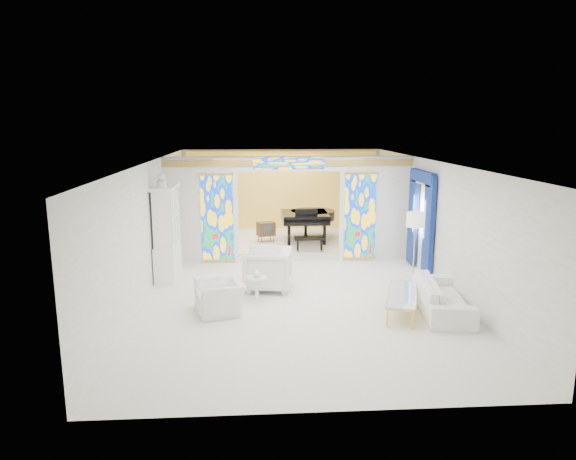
{
  "coord_description": "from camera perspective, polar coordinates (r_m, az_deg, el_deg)",
  "views": [
    {
      "loc": [
        -0.96,
        -12.36,
        3.89
      ],
      "look_at": [
        -0.15,
        0.2,
        1.28
      ],
      "focal_mm": 32.0,
      "sensor_mm": 36.0,
      "label": 1
    }
  ],
  "objects": [
    {
      "name": "coffee_table",
      "position": [
        11.08,
        12.6,
        -7.03
      ],
      "size": [
        1.14,
        1.97,
        0.42
      ],
      "rotation": [
        0.0,
        0.0,
        -0.32
      ],
      "color": "white",
      "rests_on": "floor"
    },
    {
      "name": "alcove_platform",
      "position": [
        16.92,
        -0.36,
        -1.26
      ],
      "size": [
        6.8,
        3.8,
        0.18
      ],
      "primitive_type": "cube",
      "color": "white",
      "rests_on": "floor"
    },
    {
      "name": "stained_glass_right",
      "position": [
        14.79,
        8.02,
        1.51
      ],
      "size": [
        0.9,
        0.04,
        2.4
      ],
      "primitive_type": "cube",
      "color": "gold",
      "rests_on": "partition_wall"
    },
    {
      "name": "floor_lamp",
      "position": [
        12.81,
        13.97,
        0.75
      ],
      "size": [
        0.48,
        0.48,
        1.79
      ],
      "rotation": [
        0.0,
        0.0,
        0.09
      ],
      "color": "gold",
      "rests_on": "floor"
    },
    {
      "name": "china_cabinet",
      "position": [
        13.43,
        -13.31,
        -0.3
      ],
      "size": [
        0.56,
        1.46,
        2.72
      ],
      "color": "white",
      "rests_on": "floor"
    },
    {
      "name": "floor",
      "position": [
        12.99,
        0.7,
        -5.71
      ],
      "size": [
        12.0,
        12.0,
        0.0
      ],
      "primitive_type": "plane",
      "color": "white",
      "rests_on": "ground"
    },
    {
      "name": "wall_back",
      "position": [
        18.54,
        -0.71,
        4.31
      ],
      "size": [
        7.0,
        0.02,
        3.0
      ],
      "primitive_type": "cube",
      "color": "white",
      "rests_on": "floor"
    },
    {
      "name": "wall_front",
      "position": [
        6.86,
        4.61,
        -8.73
      ],
      "size": [
        7.0,
        0.02,
        3.0
      ],
      "primitive_type": "cube",
      "color": "white",
      "rests_on": "floor"
    },
    {
      "name": "wall_right",
      "position": [
        13.35,
        15.87,
        0.95
      ],
      "size": [
        0.02,
        12.0,
        3.0
      ],
      "primitive_type": "cube",
      "color": "white",
      "rests_on": "floor"
    },
    {
      "name": "blue_drapes",
      "position": [
        13.96,
        14.55,
        1.8
      ],
      "size": [
        0.14,
        1.85,
        2.65
      ],
      "color": "navy",
      "rests_on": "wall_right"
    },
    {
      "name": "grand_piano",
      "position": [
        16.66,
        2.29,
        1.48
      ],
      "size": [
        1.77,
        2.78,
        1.11
      ],
      "rotation": [
        0.0,
        0.0,
        0.01
      ],
      "color": "black",
      "rests_on": "alcove_platform"
    },
    {
      "name": "gold_curtain_back",
      "position": [
        18.42,
        -0.69,
        4.26
      ],
      "size": [
        6.7,
        0.1,
        2.9
      ],
      "primitive_type": "cube",
      "color": "#E9BE51",
      "rests_on": "wall_back"
    },
    {
      "name": "wall_left",
      "position": [
        12.84,
        -15.05,
        0.58
      ],
      "size": [
        0.02,
        12.0,
        3.0
      ],
      "primitive_type": "cube",
      "color": "white",
      "rests_on": "floor"
    },
    {
      "name": "vase",
      "position": [
        11.39,
        -3.52,
        -4.72
      ],
      "size": [
        0.26,
        0.26,
        0.2
      ],
      "primitive_type": "imported",
      "rotation": [
        0.0,
        0.0,
        0.42
      ],
      "color": "white",
      "rests_on": "side_table"
    },
    {
      "name": "armchair_left",
      "position": [
        10.94,
        -7.6,
        -7.34
      ],
      "size": [
        1.16,
        1.25,
        0.68
      ],
      "primitive_type": "imported",
      "rotation": [
        0.0,
        0.0,
        -1.3
      ],
      "color": "white",
      "rests_on": "floor"
    },
    {
      "name": "partition_wall",
      "position": [
        14.56,
        0.11,
        2.88
      ],
      "size": [
        7.0,
        0.22,
        3.0
      ],
      "color": "white",
      "rests_on": "floor"
    },
    {
      "name": "tv_console",
      "position": [
        16.44,
        -2.46,
        0.11
      ],
      "size": [
        0.63,
        0.52,
        0.63
      ],
      "rotation": [
        0.0,
        0.0,
        0.34
      ],
      "color": "#57331F",
      "rests_on": "alcove_platform"
    },
    {
      "name": "side_table",
      "position": [
        11.48,
        -3.5,
        -6.16
      ],
      "size": [
        0.6,
        0.6,
        0.57
      ],
      "rotation": [
        0.0,
        0.0,
        -0.43
      ],
      "color": "white",
      "rests_on": "floor"
    },
    {
      "name": "chandelier",
      "position": [
        16.45,
        0.35,
        7.04
      ],
      "size": [
        0.48,
        0.48,
        0.3
      ],
      "primitive_type": "cylinder",
      "color": "gold",
      "rests_on": "ceiling"
    },
    {
      "name": "sofa",
      "position": [
        11.34,
        16.78,
        -7.04
      ],
      "size": [
        1.23,
        2.43,
        0.68
      ],
      "primitive_type": "imported",
      "rotation": [
        0.0,
        0.0,
        1.43
      ],
      "color": "silver",
      "rests_on": "floor"
    },
    {
      "name": "ceiling",
      "position": [
        12.43,
        0.73,
        7.61
      ],
      "size": [
        7.0,
        12.0,
        0.02
      ],
      "primitive_type": "cube",
      "color": "white",
      "rests_on": "wall_back"
    },
    {
      "name": "stained_glass_left",
      "position": [
        14.52,
        -7.88,
        1.33
      ],
      "size": [
        0.9,
        0.04,
        2.4
      ],
      "primitive_type": "cube",
      "color": "gold",
      "rests_on": "partition_wall"
    },
    {
      "name": "armchair_right",
      "position": [
        12.26,
        -2.27,
        -4.37
      ],
      "size": [
        1.24,
        1.21,
        0.99
      ],
      "primitive_type": "imported",
      "rotation": [
        0.0,
        0.0,
        -1.72
      ],
      "color": "white",
      "rests_on": "floor"
    },
    {
      "name": "stained_glass_transom",
      "position": [
        14.32,
        0.14,
        7.43
      ],
      "size": [
        2.0,
        0.04,
        0.34
      ],
      "primitive_type": "cube",
      "color": "gold",
      "rests_on": "partition_wall"
    }
  ]
}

